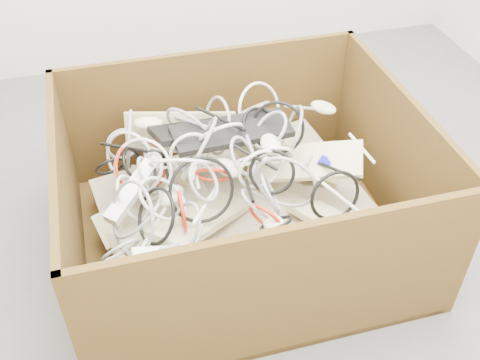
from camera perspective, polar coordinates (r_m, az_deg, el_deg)
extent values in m
plane|color=#545456|center=(2.31, 4.77, -4.69)|extent=(3.00, 3.00, 0.00)
cube|color=#38270E|center=(2.24, 0.13, -5.91)|extent=(1.23, 1.03, 0.03)
cube|color=#38270E|center=(2.44, -2.99, 6.87)|extent=(1.23, 0.03, 0.57)
cube|color=#38270E|center=(1.72, 4.64, -11.37)|extent=(1.23, 0.02, 0.57)
cube|color=#38270E|center=(2.25, 15.16, 2.02)|extent=(0.03, 0.98, 0.57)
cube|color=#38270E|center=(2.02, -16.66, -3.62)|extent=(0.02, 0.98, 0.57)
cube|color=tan|center=(2.20, 0.00, -4.24)|extent=(1.08, 0.93, 0.20)
cube|color=tan|center=(2.08, -2.22, -4.55)|extent=(0.77, 0.69, 0.21)
cube|color=beige|center=(2.16, -8.83, -2.71)|extent=(0.45, 0.23, 0.16)
cube|color=beige|center=(2.30, 4.71, 2.16)|extent=(0.44, 0.34, 0.15)
cube|color=beige|center=(1.93, 2.21, -7.80)|extent=(0.18, 0.43, 0.08)
cube|color=beige|center=(1.90, -4.70, -8.60)|extent=(0.42, 0.26, 0.21)
cube|color=beige|center=(1.97, 10.16, -4.61)|extent=(0.27, 0.43, 0.19)
cube|color=beige|center=(2.25, -5.96, 4.89)|extent=(0.43, 0.16, 0.16)
cube|color=beige|center=(1.95, -3.81, -3.86)|extent=(0.41, 0.39, 0.17)
cube|color=beige|center=(2.12, 6.44, 1.82)|extent=(0.43, 0.33, 0.17)
cube|color=black|center=(2.12, -3.07, 5.13)|extent=(0.45, 0.23, 0.12)
cube|color=black|center=(2.04, -0.80, 4.90)|extent=(0.44, 0.19, 0.05)
ellipsoid|color=beige|center=(1.94, -6.93, -1.57)|extent=(0.13, 0.13, 0.04)
ellipsoid|color=beige|center=(2.37, 8.33, 7.19)|extent=(0.12, 0.13, 0.04)
ellipsoid|color=beige|center=(1.79, 0.88, -6.92)|extent=(0.12, 0.07, 0.04)
ellipsoid|color=beige|center=(1.95, 3.07, 3.59)|extent=(0.08, 0.12, 0.04)
ellipsoid|color=beige|center=(2.18, -9.16, 5.62)|extent=(0.13, 0.10, 0.04)
ellipsoid|color=black|center=(1.85, 7.05, -6.96)|extent=(0.12, 0.09, 0.04)
ellipsoid|color=beige|center=(1.78, 3.54, -4.62)|extent=(0.08, 0.12, 0.04)
ellipsoid|color=beige|center=(1.94, -1.22, 1.23)|extent=(0.11, 0.13, 0.04)
cube|color=white|center=(1.96, -10.57, -0.84)|extent=(0.23, 0.24, 0.12)
cube|color=white|center=(1.77, -6.16, -7.54)|extent=(0.28, 0.07, 0.09)
cube|color=#0F0BAE|center=(2.09, 8.51, 1.78)|extent=(0.06, 0.06, 0.03)
torus|color=gray|center=(1.90, 0.32, 2.43)|extent=(0.12, 0.19, 0.17)
torus|color=gray|center=(1.78, -5.53, -4.69)|extent=(0.14, 0.23, 0.19)
torus|color=silver|center=(1.93, 1.17, 1.99)|extent=(0.15, 0.14, 0.09)
torus|color=gray|center=(1.84, 3.05, -1.29)|extent=(0.09, 0.19, 0.17)
torus|color=gray|center=(2.18, -11.00, 4.03)|extent=(0.07, 0.32, 0.32)
torus|color=black|center=(1.83, -8.39, -3.59)|extent=(0.17, 0.22, 0.18)
torus|color=gray|center=(1.94, -4.13, 3.19)|extent=(0.20, 0.28, 0.30)
torus|color=#B1240C|center=(1.82, -5.81, -3.08)|extent=(0.02, 0.17, 0.17)
torus|color=gray|center=(1.83, -10.73, -3.77)|extent=(0.16, 0.33, 0.32)
torus|color=black|center=(1.87, 3.21, 0.79)|extent=(0.20, 0.10, 0.20)
torus|color=gray|center=(1.80, -3.63, -0.16)|extent=(0.15, 0.18, 0.14)
torus|color=black|center=(2.08, 2.04, 5.50)|extent=(0.17, 0.13, 0.13)
torus|color=gray|center=(2.00, 2.99, 5.01)|extent=(0.13, 0.17, 0.12)
torus|color=black|center=(2.12, -12.83, 1.32)|extent=(0.15, 0.09, 0.14)
torus|color=gray|center=(1.84, 2.14, -2.46)|extent=(0.18, 0.22, 0.15)
torus|color=black|center=(1.79, 3.62, -4.38)|extent=(0.15, 0.14, 0.09)
torus|color=gray|center=(2.19, 1.44, 7.20)|extent=(0.17, 0.14, 0.12)
torus|color=gray|center=(2.10, -5.12, 5.16)|extent=(0.19, 0.23, 0.28)
torus|color=black|center=(2.08, 3.79, 5.22)|extent=(0.23, 0.17, 0.22)
torus|color=silver|center=(2.00, -4.95, 2.81)|extent=(0.20, 0.03, 0.20)
torus|color=silver|center=(1.86, -7.74, -1.83)|extent=(0.21, 0.23, 0.12)
torus|color=silver|center=(2.01, -9.71, 1.00)|extent=(0.29, 0.19, 0.27)
torus|color=gray|center=(1.96, -9.05, 0.76)|extent=(0.14, 0.19, 0.15)
torus|color=silver|center=(2.25, 1.95, 6.98)|extent=(0.21, 0.21, 0.25)
torus|color=gray|center=(2.15, -3.50, 5.25)|extent=(0.28, 0.23, 0.25)
torus|color=black|center=(1.83, 9.47, -1.59)|extent=(0.24, 0.08, 0.23)
torus|color=black|center=(2.07, -8.94, 2.00)|extent=(0.13, 0.14, 0.08)
torus|color=#B1240C|center=(1.90, -2.78, 0.49)|extent=(0.14, 0.10, 0.14)
torus|color=#B1240C|center=(2.06, -9.85, 1.37)|extent=(0.23, 0.17, 0.23)
torus|color=silver|center=(1.88, 2.07, 1.08)|extent=(0.23, 0.03, 0.23)
torus|color=silver|center=(2.00, -1.94, 4.67)|extent=(0.23, 0.14, 0.20)
torus|color=gray|center=(1.82, 4.59, -0.27)|extent=(0.23, 0.18, 0.28)
torus|color=gray|center=(2.15, -2.34, 5.44)|extent=(0.10, 0.32, 0.31)
torus|color=#B1240C|center=(1.80, 2.59, -3.80)|extent=(0.13, 0.14, 0.17)
torus|color=silver|center=(1.93, -5.54, 1.51)|extent=(0.29, 0.19, 0.24)
torus|color=silver|center=(2.11, -10.94, 2.03)|extent=(0.21, 0.23, 0.29)
torus|color=gray|center=(1.82, -11.82, -6.86)|extent=(0.18, 0.10, 0.17)
torus|color=silver|center=(1.95, 3.86, 2.44)|extent=(0.14, 0.06, 0.14)
torus|color=black|center=(2.07, -10.66, 1.67)|extent=(0.09, 0.14, 0.15)
torus|color=gray|center=(2.12, -6.95, 3.67)|extent=(0.31, 0.29, 0.11)
torus|color=gray|center=(2.20, -11.66, 3.53)|extent=(0.18, 0.06, 0.18)
torus|color=gray|center=(1.90, -10.08, -3.27)|extent=(0.19, 0.25, 0.20)
torus|color=black|center=(1.84, -3.84, -1.02)|extent=(0.31, 0.16, 0.28)
torus|color=gray|center=(2.09, 5.15, 4.70)|extent=(0.13, 0.27, 0.28)
torus|color=gray|center=(2.00, -9.22, 0.47)|extent=(0.07, 0.18, 0.18)
torus|color=silver|center=(1.99, -10.70, -1.78)|extent=(0.14, 0.25, 0.22)
cylinder|color=black|center=(1.97, -8.52, 0.91)|extent=(0.02, 0.14, 0.03)
cylinder|color=black|center=(2.11, -9.84, 1.80)|extent=(0.05, 0.12, 0.04)
cylinder|color=gray|center=(2.01, 0.69, 4.38)|extent=(0.05, 0.28, 0.07)
cylinder|color=silver|center=(1.79, -3.52, -2.56)|extent=(0.13, 0.24, 0.10)
cylinder|color=black|center=(1.70, -4.20, -6.93)|extent=(0.10, 0.08, 0.05)
cylinder|color=gray|center=(2.33, 6.44, 7.18)|extent=(0.18, 0.03, 0.07)
cylinder|color=black|center=(2.04, -2.01, 6.15)|extent=(0.14, 0.20, 0.02)
cylinder|color=#B1240C|center=(2.20, -2.01, 5.85)|extent=(0.02, 0.12, 0.04)
cylinder|color=black|center=(1.81, 0.95, -1.06)|extent=(0.03, 0.14, 0.05)
cylinder|color=silver|center=(1.97, 14.61, -3.86)|extent=(0.19, 0.11, 0.01)
cylinder|color=black|center=(2.02, 9.85, 0.89)|extent=(0.08, 0.18, 0.06)
cylinder|color=black|center=(2.03, -7.40, 1.16)|extent=(0.02, 0.22, 0.03)
cylinder|color=silver|center=(2.25, -9.55, 3.43)|extent=(0.02, 0.18, 0.03)
cylinder|color=silver|center=(1.90, -4.36, 0.11)|extent=(0.03, 0.13, 0.05)
cylinder|color=silver|center=(1.93, -4.53, 1.36)|extent=(0.06, 0.16, 0.04)
cylinder|color=silver|center=(1.78, -4.50, -6.18)|extent=(0.09, 0.15, 0.03)
cylinder|color=black|center=(1.86, 1.51, 2.29)|extent=(0.13, 0.13, 0.06)
cylinder|color=black|center=(1.93, 15.14, -3.99)|extent=(0.17, 0.04, 0.03)
cylinder|color=black|center=(2.07, -10.77, 3.08)|extent=(0.21, 0.17, 0.04)
cylinder|color=gray|center=(1.76, -6.04, -6.40)|extent=(0.13, 0.06, 0.05)
cylinder|color=silver|center=(1.84, -9.01, -5.44)|extent=(0.15, 0.22, 0.02)
cylinder|color=silver|center=(2.11, 12.08, 3.13)|extent=(0.04, 0.17, 0.03)
cylinder|color=silver|center=(2.21, -6.20, 4.78)|extent=(0.12, 0.02, 0.02)
cylinder|color=silver|center=(1.88, 10.20, -1.85)|extent=(0.13, 0.21, 0.05)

